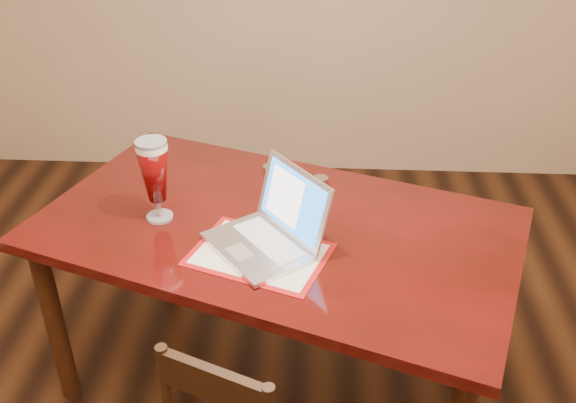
{
  "coord_description": "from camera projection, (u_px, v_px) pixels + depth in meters",
  "views": [
    {
      "loc": [
        0.07,
        -1.42,
        2.12
      ],
      "look_at": [
        -0.03,
        0.52,
        0.93
      ],
      "focal_mm": 40.0,
      "sensor_mm": 36.0,
      "label": 1
    }
  ],
  "objects": [
    {
      "name": "room_shell",
      "position": [
        290.0,
        3.0,
        1.4
      ],
      "size": [
        4.51,
        5.01,
        2.71
      ],
      "color": "tan",
      "rests_on": "ground"
    },
    {
      "name": "dining_table",
      "position": [
        272.0,
        244.0,
        2.41
      ],
      "size": [
        1.97,
        1.51,
        1.14
      ],
      "rotation": [
        0.0,
        0.0,
        -0.35
      ],
      "color": "#4C0A0A",
      "rests_on": "ground"
    }
  ]
}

